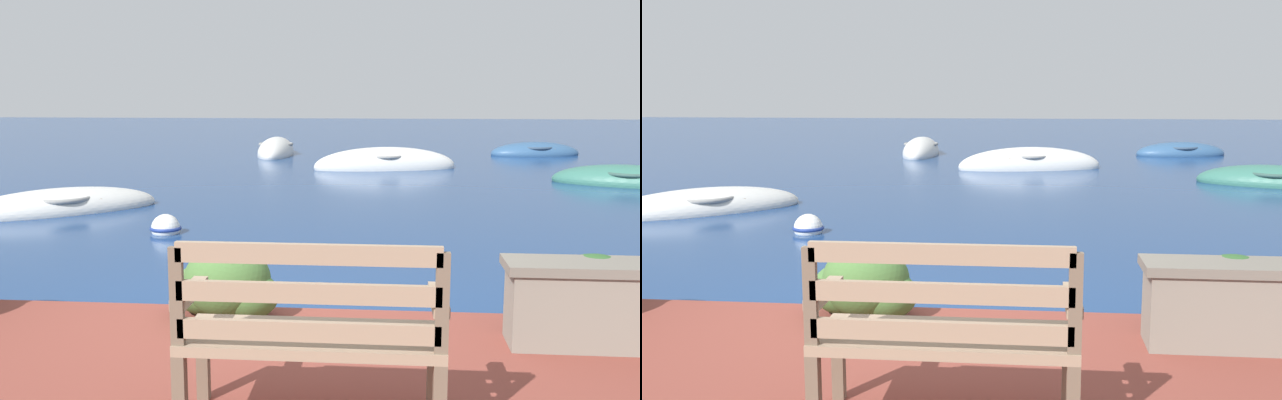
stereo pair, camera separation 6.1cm
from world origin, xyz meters
TOP-DOWN VIEW (x-y plane):
  - ground_plane at (0.00, 0.00)m, footprint 80.00×80.00m
  - park_bench at (0.54, -1.85)m, footprint 1.24×0.48m
  - stone_wall at (2.36, -0.61)m, footprint 1.49×0.39m
  - hedge_clump_left at (-0.23, -0.24)m, footprint 0.77×0.55m
  - hedge_clump_centre at (2.21, -0.45)m, footprint 0.81×0.58m
  - rowboat_nearest at (-3.95, 5.09)m, footprint 2.89×2.68m
  - rowboat_mid at (5.54, 8.97)m, footprint 3.07×2.06m
  - rowboat_far at (0.88, 11.28)m, footprint 3.41×1.64m
  - rowboat_outer at (-2.15, 14.64)m, footprint 1.03×3.03m
  - rowboat_distant at (5.01, 15.13)m, footprint 2.59×1.39m
  - mooring_buoy at (-1.89, 3.65)m, footprint 0.40×0.40m

SIDE VIEW (x-z plane):
  - ground_plane at x=0.00m, z-range 0.00..0.00m
  - rowboat_nearest at x=-3.95m, z-range -0.25..0.36m
  - rowboat_distant at x=5.01m, z-range -0.27..0.38m
  - rowboat_mid at x=5.54m, z-range -0.28..0.39m
  - mooring_buoy at x=-1.89m, z-range -0.12..0.25m
  - rowboat_outer at x=-2.15m, z-range -0.36..0.50m
  - rowboat_far at x=0.88m, z-range -0.37..0.52m
  - hedge_clump_left at x=-0.23m, z-range 0.19..0.71m
  - hedge_clump_centre at x=2.21m, z-range 0.18..0.73m
  - stone_wall at x=2.36m, z-range 0.22..0.76m
  - park_bench at x=0.54m, z-range 0.24..1.16m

